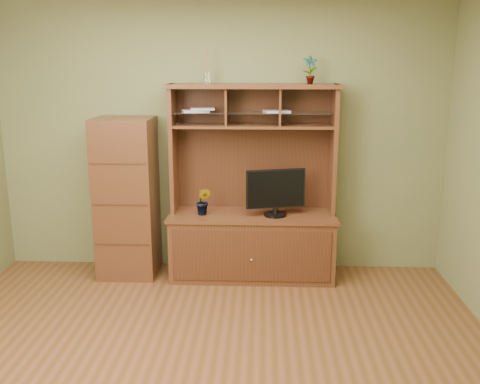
{
  "coord_description": "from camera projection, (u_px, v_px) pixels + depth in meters",
  "views": [
    {
      "loc": [
        0.42,
        -3.35,
        2.11
      ],
      "look_at": [
        0.23,
        1.2,
        0.99
      ],
      "focal_mm": 40.0,
      "sensor_mm": 36.0,
      "label": 1
    }
  ],
  "objects": [
    {
      "name": "room",
      "position": [
        196.0,
        182.0,
        3.45
      ],
      "size": [
        4.54,
        4.04,
        2.74
      ],
      "color": "#583519",
      "rests_on": "ground"
    },
    {
      "name": "media_hutch",
      "position": [
        252.0,
        225.0,
        5.31
      ],
      "size": [
        1.66,
        0.61,
        1.9
      ],
      "color": "#412112",
      "rests_on": "room"
    },
    {
      "name": "monitor",
      "position": [
        276.0,
        192.0,
        5.13
      ],
      "size": [
        0.57,
        0.22,
        0.46
      ],
      "rotation": [
        0.0,
        0.0,
        0.25
      ],
      "color": "black",
      "rests_on": "media_hutch"
    },
    {
      "name": "orchid_plant",
      "position": [
        203.0,
        201.0,
        5.18
      ],
      "size": [
        0.18,
        0.16,
        0.27
      ],
      "primitive_type": "imported",
      "rotation": [
        0.0,
        0.0,
        -0.27
      ],
      "color": "#33581E",
      "rests_on": "media_hutch"
    },
    {
      "name": "top_plant",
      "position": [
        310.0,
        70.0,
        5.0
      ],
      "size": [
        0.15,
        0.11,
        0.26
      ],
      "primitive_type": "imported",
      "rotation": [
        0.0,
        0.0,
        0.15
      ],
      "color": "#406C25",
      "rests_on": "media_hutch"
    },
    {
      "name": "reed_diffuser",
      "position": [
        206.0,
        71.0,
        5.04
      ],
      "size": [
        0.06,
        0.06,
        0.31
      ],
      "color": "silver",
      "rests_on": "media_hutch"
    },
    {
      "name": "magazines",
      "position": [
        224.0,
        110.0,
        5.12
      ],
      "size": [
        1.06,
        0.25,
        0.04
      ],
      "color": "silver",
      "rests_on": "media_hutch"
    },
    {
      "name": "side_cabinet",
      "position": [
        127.0,
        198.0,
        5.29
      ],
      "size": [
        0.56,
        0.51,
        1.58
      ],
      "color": "#412112",
      "rests_on": "room"
    }
  ]
}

